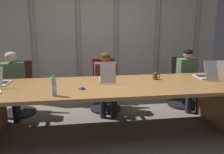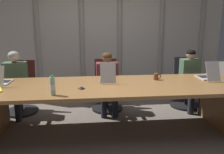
# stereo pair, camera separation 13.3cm
# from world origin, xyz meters

# --- Properties ---
(ground_plane) EXTENTS (11.48, 11.48, 0.00)m
(ground_plane) POSITION_xyz_m (0.00, 0.00, 0.00)
(ground_plane) COLOR #6B6056
(conference_table) EXTENTS (3.94, 1.17, 0.76)m
(conference_table) POSITION_xyz_m (0.00, 0.00, 0.61)
(conference_table) COLOR olive
(conference_table) RESTS_ON ground_plane
(curtain_backdrop) EXTENTS (5.74, 0.17, 3.03)m
(curtain_backdrop) POSITION_xyz_m (-0.00, 2.17, 1.51)
(curtain_backdrop) COLOR beige
(curtain_backdrop) RESTS_ON ground_plane
(laptop_left_mid) EXTENTS (0.25, 0.44, 0.33)m
(laptop_left_mid) POSITION_xyz_m (-0.03, 0.22, 0.82)
(laptop_left_mid) COLOR #BCBCC1
(laptop_left_mid) RESTS_ON conference_table
(laptop_center) EXTENTS (0.22, 0.47, 0.32)m
(laptop_center) POSITION_xyz_m (1.61, 0.19, 0.82)
(laptop_center) COLOR #BCBCC1
(laptop_center) RESTS_ON conference_table
(office_chair_left_end) EXTENTS (0.60, 0.61, 0.96)m
(office_chair_left_end) POSITION_xyz_m (-1.59, 1.00, 0.36)
(office_chair_left_end) COLOR #511E19
(office_chair_left_end) RESTS_ON ground_plane
(office_chair_left_mid) EXTENTS (0.60, 0.60, 0.96)m
(office_chair_left_mid) POSITION_xyz_m (0.02, 1.00, 0.36)
(office_chair_left_mid) COLOR #511E19
(office_chair_left_mid) RESTS_ON ground_plane
(office_chair_center) EXTENTS (0.60, 0.60, 0.97)m
(office_chair_center) POSITION_xyz_m (1.61, 1.00, 0.36)
(office_chair_center) COLOR #2D2D38
(office_chair_center) RESTS_ON ground_plane
(person_left_end) EXTENTS (0.40, 0.55, 1.16)m
(person_left_end) POSITION_xyz_m (-1.65, 0.84, 0.66)
(person_left_end) COLOR #4C6B4C
(person_left_end) RESTS_ON ground_plane
(person_left_mid) EXTENTS (0.42, 0.55, 1.12)m
(person_left_mid) POSITION_xyz_m (0.02, 0.83, 0.63)
(person_left_mid) COLOR brown
(person_left_mid) RESTS_ON ground_plane
(person_center) EXTENTS (0.36, 0.55, 1.15)m
(person_center) POSITION_xyz_m (1.63, 0.83, 0.64)
(person_center) COLOR #4C6B4C
(person_center) RESTS_ON ground_plane
(water_bottle_primary) EXTENTS (0.07, 0.07, 0.26)m
(water_bottle_primary) POSITION_xyz_m (-0.79, -0.41, 0.88)
(water_bottle_primary) COLOR #ADD1B2
(water_bottle_primary) RESTS_ON conference_table
(coffee_mug_near) EXTENTS (0.13, 0.08, 0.11)m
(coffee_mug_near) POSITION_xyz_m (0.76, 0.23, 0.81)
(coffee_mug_near) COLOR brown
(coffee_mug_near) RESTS_ON conference_table
(conference_mic_left_side) EXTENTS (0.11, 0.11, 0.03)m
(conference_mic_left_side) POSITION_xyz_m (-0.44, -0.16, 0.77)
(conference_mic_left_side) COLOR black
(conference_mic_left_side) RESTS_ON conference_table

